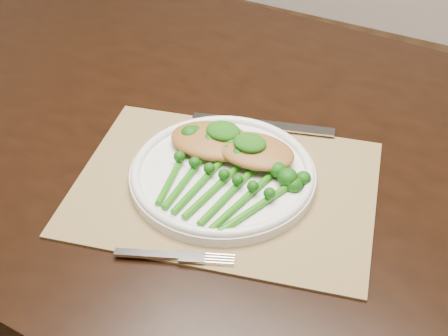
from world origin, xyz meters
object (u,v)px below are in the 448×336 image
at_px(placemat, 225,187).
at_px(broccolini_bundle, 215,188).
at_px(dinner_plate, 223,173).
at_px(chicken_fillet_left, 213,141).
at_px(dining_table, 234,287).

distance_m(placemat, broccolini_bundle, 0.04).
xyz_separation_m(placemat, dinner_plate, (-0.01, 0.01, 0.01)).
distance_m(placemat, chicken_fillet_left, 0.08).
height_order(dining_table, dinner_plate, dinner_plate).
height_order(placemat, broccolini_bundle, broccolini_bundle).
height_order(dining_table, placemat, placemat).
xyz_separation_m(dinner_plate, broccolini_bundle, (0.01, -0.04, 0.01)).
xyz_separation_m(placemat, chicken_fillet_left, (-0.05, 0.05, 0.03)).
relative_size(dinner_plate, broccolini_bundle, 1.42).
bearing_deg(dining_table, dinner_plate, -72.11).
relative_size(placemat, broccolini_bundle, 2.25).
distance_m(dinner_plate, broccolini_bundle, 0.04).
distance_m(chicken_fillet_left, broccolini_bundle, 0.10).
relative_size(dining_table, placemat, 3.75).
height_order(placemat, chicken_fillet_left, chicken_fillet_left).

